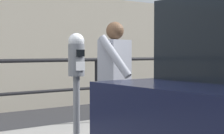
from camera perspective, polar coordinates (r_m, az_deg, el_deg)
name	(u,v)px	position (r m, az deg, el deg)	size (l,w,h in m)	color
parking_meter	(76,71)	(3.99, -5.28, -0.65)	(0.17, 0.18, 1.42)	slate
pedestrian_at_meter	(115,80)	(4.57, 0.51, -1.97)	(0.57, 0.61, 1.58)	black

